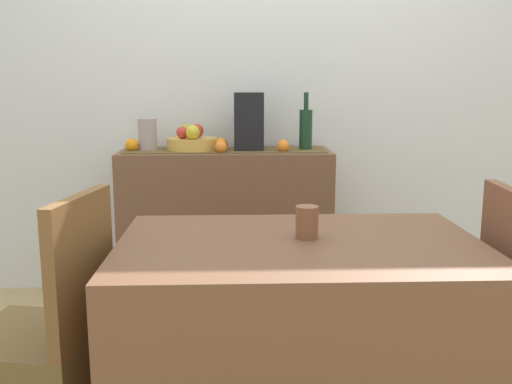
# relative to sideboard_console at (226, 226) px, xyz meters

# --- Properties ---
(ground_plane) EXTENTS (6.40, 6.40, 0.02)m
(ground_plane) POSITION_rel_sideboard_console_xyz_m (0.24, -0.92, -0.44)
(ground_plane) COLOR tan
(ground_plane) RESTS_ON ground
(room_wall_rear) EXTENTS (6.40, 0.06, 2.70)m
(room_wall_rear) POSITION_rel_sideboard_console_xyz_m (0.24, 0.26, 0.92)
(room_wall_rear) COLOR silver
(room_wall_rear) RESTS_ON ground
(sideboard_console) EXTENTS (1.16, 0.42, 0.87)m
(sideboard_console) POSITION_rel_sideboard_console_xyz_m (0.00, 0.00, 0.00)
(sideboard_console) COLOR brown
(sideboard_console) RESTS_ON ground
(table_runner) EXTENTS (1.09, 0.32, 0.01)m
(table_runner) POSITION_rel_sideboard_console_xyz_m (0.00, 0.00, 0.44)
(table_runner) COLOR brown
(table_runner) RESTS_ON sideboard_console
(fruit_bowl) EXTENTS (0.28, 0.28, 0.06)m
(fruit_bowl) POSITION_rel_sideboard_console_xyz_m (-0.18, 0.00, 0.47)
(fruit_bowl) COLOR gold
(fruit_bowl) RESTS_ON table_runner
(apple_rear) EXTENTS (0.08, 0.08, 0.08)m
(apple_rear) POSITION_rel_sideboard_console_xyz_m (-0.17, -0.08, 0.54)
(apple_rear) COLOR gold
(apple_rear) RESTS_ON fruit_bowl
(apple_left) EXTENTS (0.07, 0.07, 0.07)m
(apple_left) POSITION_rel_sideboard_console_xyz_m (-0.23, -0.05, 0.54)
(apple_left) COLOR red
(apple_left) RESTS_ON fruit_bowl
(apple_front) EXTENTS (0.07, 0.07, 0.07)m
(apple_front) POSITION_rel_sideboard_console_xyz_m (-0.22, 0.07, 0.54)
(apple_front) COLOR #90A530
(apple_front) RESTS_ON fruit_bowl
(apple_upper) EXTENTS (0.08, 0.08, 0.08)m
(apple_upper) POSITION_rel_sideboard_console_xyz_m (-0.16, 0.02, 0.54)
(apple_upper) COLOR #B8311A
(apple_upper) RESTS_ON fruit_bowl
(wine_bottle) EXTENTS (0.07, 0.07, 0.32)m
(wine_bottle) POSITION_rel_sideboard_console_xyz_m (0.45, 0.00, 0.55)
(wine_bottle) COLOR #183720
(wine_bottle) RESTS_ON sideboard_console
(coffee_maker) EXTENTS (0.16, 0.18, 0.32)m
(coffee_maker) POSITION_rel_sideboard_console_xyz_m (0.13, 0.00, 0.59)
(coffee_maker) COLOR black
(coffee_maker) RESTS_ON sideboard_console
(ceramic_vase) EXTENTS (0.10, 0.10, 0.18)m
(ceramic_vase) POSITION_rel_sideboard_console_xyz_m (-0.43, 0.00, 0.52)
(ceramic_vase) COLOR #A5918D
(ceramic_vase) RESTS_ON sideboard_console
(orange_loose_mid) EXTENTS (0.07, 0.07, 0.07)m
(orange_loose_mid) POSITION_rel_sideboard_console_xyz_m (0.32, -0.09, 0.47)
(orange_loose_mid) COLOR orange
(orange_loose_mid) RESTS_ON sideboard_console
(orange_loose_near_bowl) EXTENTS (0.07, 0.07, 0.07)m
(orange_loose_near_bowl) POSITION_rel_sideboard_console_xyz_m (-0.02, -0.03, 0.47)
(orange_loose_near_bowl) COLOR orange
(orange_loose_near_bowl) RESTS_ON sideboard_console
(orange_loose_far) EXTENTS (0.07, 0.07, 0.07)m
(orange_loose_far) POSITION_rel_sideboard_console_xyz_m (-0.02, -0.12, 0.47)
(orange_loose_far) COLOR orange
(orange_loose_far) RESTS_ON sideboard_console
(orange_loose_end) EXTENTS (0.07, 0.07, 0.07)m
(orange_loose_end) POSITION_rel_sideboard_console_xyz_m (-0.51, -0.03, 0.47)
(orange_loose_end) COLOR orange
(orange_loose_end) RESTS_ON sideboard_console
(dining_table) EXTENTS (1.16, 0.77, 0.74)m
(dining_table) POSITION_rel_sideboard_console_xyz_m (0.26, -1.43, -0.06)
(dining_table) COLOR brown
(dining_table) RESTS_ON ground
(coffee_cup) EXTENTS (0.07, 0.07, 0.10)m
(coffee_cup) POSITION_rel_sideboard_console_xyz_m (0.28, -1.38, 0.36)
(coffee_cup) COLOR brown
(coffee_cup) RESTS_ON dining_table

